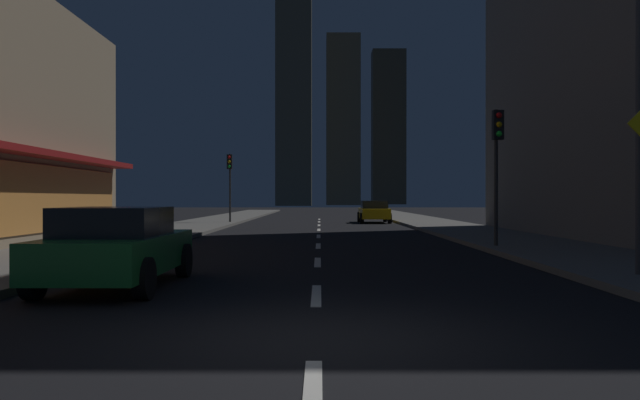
# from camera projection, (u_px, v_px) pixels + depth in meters

# --- Properties ---
(ground_plane) EXTENTS (78.00, 136.00, 0.10)m
(ground_plane) POSITION_uv_depth(u_px,v_px,m) (320.00, 224.00, 38.89)
(ground_plane) COLOR black
(sidewalk_right) EXTENTS (4.00, 76.00, 0.15)m
(sidewalk_right) POSITION_uv_depth(u_px,v_px,m) (430.00, 222.00, 38.87)
(sidewalk_right) COLOR #605E59
(sidewalk_right) RESTS_ON ground
(sidewalk_left) EXTENTS (4.00, 76.00, 0.15)m
(sidewalk_left) POSITION_uv_depth(u_px,v_px,m) (211.00, 222.00, 38.90)
(sidewalk_left) COLOR #605E59
(sidewalk_left) RESTS_ON ground
(lane_marking_center) EXTENTS (0.16, 43.80, 0.01)m
(lane_marking_center) POSITION_uv_depth(u_px,v_px,m) (320.00, 236.00, 25.69)
(lane_marking_center) COLOR silver
(lane_marking_center) RESTS_ON ground
(skyscraper_distant_tall) EXTENTS (7.65, 6.15, 66.49)m
(skyscraper_distant_tall) POSITION_uv_depth(u_px,v_px,m) (295.00, 52.00, 131.30)
(skyscraper_distant_tall) COLOR brown
(skyscraper_distant_tall) RESTS_ON ground
(skyscraper_distant_mid) EXTENTS (7.99, 8.74, 40.27)m
(skyscraper_distant_mid) POSITION_uv_depth(u_px,v_px,m) (344.00, 121.00, 146.29)
(skyscraper_distant_mid) COLOR brown
(skyscraper_distant_mid) RESTS_ON ground
(skyscraper_distant_short) EXTENTS (8.77, 5.94, 40.72)m
(skyscraper_distant_short) POSITION_uv_depth(u_px,v_px,m) (390.00, 128.00, 161.79)
(skyscraper_distant_short) COLOR #3F3C2F
(skyscraper_distant_short) RESTS_ON ground
(car_parked_near) EXTENTS (1.98, 4.24, 1.45)m
(car_parked_near) POSITION_uv_depth(u_px,v_px,m) (119.00, 246.00, 11.00)
(car_parked_near) COLOR #1E722D
(car_parked_near) RESTS_ON ground
(car_parked_far) EXTENTS (1.98, 4.24, 1.45)m
(car_parked_far) POSITION_uv_depth(u_px,v_px,m) (375.00, 211.00, 39.96)
(car_parked_far) COLOR gold
(car_parked_far) RESTS_ON ground
(fire_hydrant_far_left) EXTENTS (0.42, 0.30, 0.65)m
(fire_hydrant_far_left) POSITION_uv_depth(u_px,v_px,m) (167.00, 228.00, 23.57)
(fire_hydrant_far_left) COLOR gold
(fire_hydrant_far_left) RESTS_ON sidewalk_left
(traffic_light_near_right) EXTENTS (0.32, 0.48, 4.20)m
(traffic_light_near_right) POSITION_uv_depth(u_px,v_px,m) (499.00, 147.00, 18.68)
(traffic_light_near_right) COLOR #2D2D2D
(traffic_light_near_right) RESTS_ON sidewalk_right
(traffic_light_far_left) EXTENTS (0.32, 0.48, 4.20)m
(traffic_light_far_left) POSITION_uv_depth(u_px,v_px,m) (231.00, 173.00, 37.52)
(traffic_light_far_left) COLOR #2D2D2D
(traffic_light_far_left) RESTS_ON sidewalk_left
(street_lamp_right) EXTENTS (1.96, 0.56, 6.58)m
(street_lamp_right) POSITION_uv_depth(u_px,v_px,m) (599.00, 18.00, 11.67)
(street_lamp_right) COLOR #38383D
(street_lamp_right) RESTS_ON sidewalk_right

